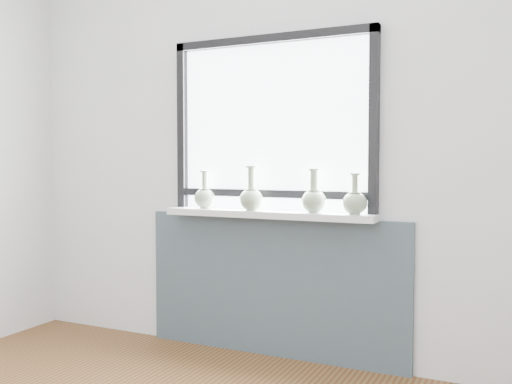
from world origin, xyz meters
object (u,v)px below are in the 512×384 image
at_px(vase_b, 251,197).
at_px(vase_c, 314,199).
at_px(vase_d, 355,202).
at_px(windowsill, 267,214).
at_px(vase_a, 205,197).

xyz_separation_m(vase_b, vase_c, (0.39, 0.01, 0.00)).
bearing_deg(vase_d, vase_c, 178.87).
height_order(windowsill, vase_b, vase_b).
height_order(vase_a, vase_c, vase_c).
distance_m(vase_a, vase_b, 0.34).
relative_size(vase_a, vase_b, 0.88).
xyz_separation_m(vase_a, vase_b, (0.34, -0.03, 0.01)).
relative_size(vase_a, vase_d, 1.03).
bearing_deg(vase_a, windowsill, -0.88).
height_order(windowsill, vase_d, vase_d).
bearing_deg(vase_a, vase_d, -1.50).
bearing_deg(vase_b, windowsill, 16.41).
bearing_deg(vase_d, windowsill, 178.00).
xyz_separation_m(vase_a, vase_d, (0.97, -0.03, -0.00)).
height_order(windowsill, vase_c, vase_c).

